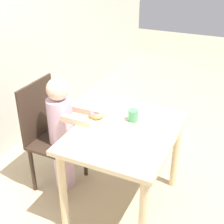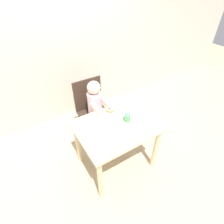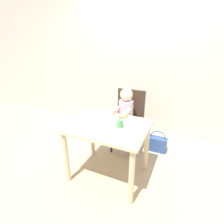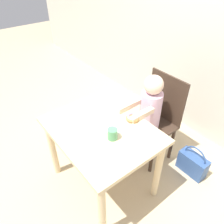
% 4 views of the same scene
% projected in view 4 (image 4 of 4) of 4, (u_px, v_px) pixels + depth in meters
% --- Properties ---
extents(ground_plane, '(12.00, 12.00, 0.00)m').
position_uv_depth(ground_plane, '(103.00, 181.00, 2.24)').
color(ground_plane, tan).
extents(wall_back, '(8.00, 0.05, 2.50)m').
position_uv_depth(wall_back, '(215.00, 30.00, 2.19)').
color(wall_back, beige).
rests_on(wall_back, ground_plane).
extents(dining_table, '(0.94, 0.73, 0.73)m').
position_uv_depth(dining_table, '(102.00, 139.00, 1.87)').
color(dining_table, beige).
rests_on(dining_table, ground_plane).
extents(chair, '(0.44, 0.37, 0.95)m').
position_uv_depth(chair, '(156.00, 118.00, 2.27)').
color(chair, '#38281E').
rests_on(chair, ground_plane).
extents(child_figure, '(0.22, 0.44, 1.03)m').
position_uv_depth(child_figure, '(149.00, 119.00, 2.18)').
color(child_figure, silver).
rests_on(child_figure, ground_plane).
extents(donut, '(0.12, 0.12, 0.05)m').
position_uv_depth(donut, '(133.00, 118.00, 1.87)').
color(donut, tan).
rests_on(donut, dining_table).
extents(napkin, '(0.31, 0.31, 0.00)m').
position_uv_depth(napkin, '(106.00, 122.00, 1.86)').
color(napkin, white).
rests_on(napkin, dining_table).
extents(handbag, '(0.30, 0.13, 0.35)m').
position_uv_depth(handbag, '(193.00, 163.00, 2.26)').
color(handbag, '#2D4C84').
rests_on(handbag, ground_plane).
extents(cup, '(0.08, 0.08, 0.09)m').
position_uv_depth(cup, '(113.00, 134.00, 1.68)').
color(cup, '#519E66').
rests_on(cup, dining_table).
extents(plate, '(0.18, 0.18, 0.01)m').
position_uv_depth(plate, '(118.00, 126.00, 1.82)').
color(plate, silver).
rests_on(plate, dining_table).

